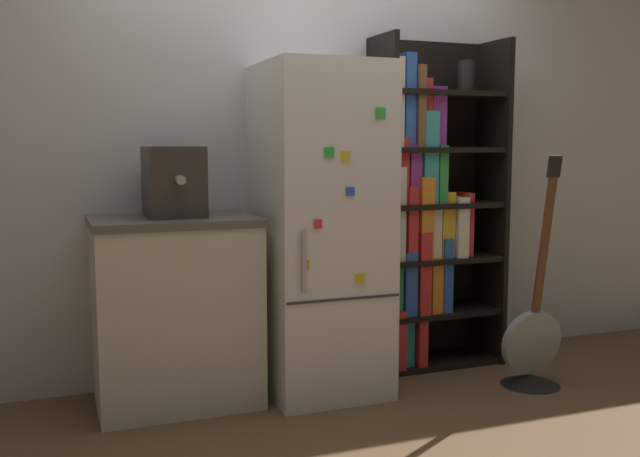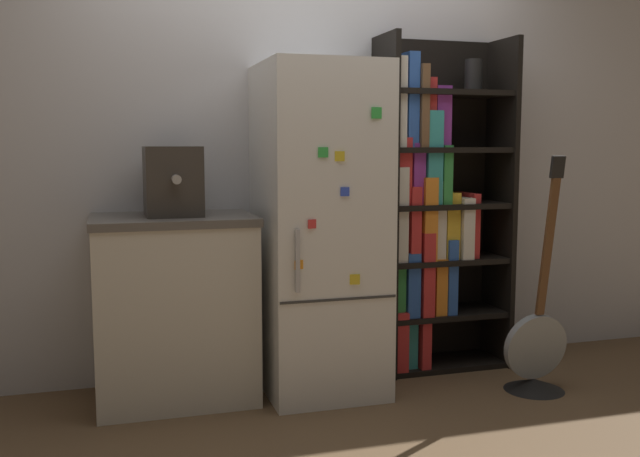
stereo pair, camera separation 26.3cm
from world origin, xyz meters
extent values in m
plane|color=brown|center=(0.00, 0.00, 0.00)|extent=(16.00, 16.00, 0.00)
cube|color=silver|center=(0.00, 0.47, 1.30)|extent=(8.00, 0.05, 2.60)
cube|color=white|center=(0.00, 0.11, 0.85)|extent=(0.60, 0.67, 1.70)
cube|color=#333333|center=(0.00, -0.23, 0.55)|extent=(0.59, 0.01, 0.01)
cube|color=#B2B2B7|center=(-0.21, -0.24, 0.75)|extent=(0.02, 0.02, 0.30)
cube|color=orange|center=(-0.20, -0.23, 0.73)|extent=(0.04, 0.02, 0.04)
cube|color=green|center=(0.18, -0.23, 1.44)|extent=(0.05, 0.01, 0.05)
cube|color=yellow|center=(0.00, -0.23, 1.24)|extent=(0.05, 0.02, 0.05)
cube|color=blue|center=(0.03, -0.23, 1.07)|extent=(0.04, 0.01, 0.04)
cube|color=green|center=(-0.08, -0.23, 1.25)|extent=(0.05, 0.01, 0.05)
cube|color=red|center=(-0.14, -0.23, 0.92)|extent=(0.04, 0.02, 0.04)
cube|color=yellow|center=(0.08, -0.23, 0.64)|extent=(0.05, 0.02, 0.05)
cube|color=black|center=(0.43, 0.27, 0.95)|extent=(0.03, 0.36, 1.89)
cube|color=black|center=(1.15, 0.27, 0.95)|extent=(0.03, 0.36, 1.89)
cube|color=black|center=(0.79, 0.43, 0.95)|extent=(0.76, 0.03, 1.89)
cube|color=black|center=(0.79, 0.27, 0.01)|extent=(0.70, 0.33, 0.03)
cube|color=black|center=(0.79, 0.27, 0.32)|extent=(0.70, 0.33, 0.03)
cube|color=black|center=(0.79, 0.27, 0.63)|extent=(0.70, 0.33, 0.03)
cube|color=black|center=(0.79, 0.27, 0.95)|extent=(0.70, 0.33, 0.03)
cube|color=black|center=(0.79, 0.27, 1.26)|extent=(0.70, 0.33, 0.03)
cube|color=black|center=(0.79, 0.27, 1.58)|extent=(0.70, 0.33, 0.03)
cube|color=red|center=(0.49, 0.26, 0.20)|extent=(0.07, 0.31, 0.34)
cube|color=teal|center=(0.56, 0.28, 0.24)|extent=(0.07, 0.24, 0.42)
cube|color=red|center=(0.64, 0.28, 0.21)|extent=(0.06, 0.31, 0.37)
cube|color=#338C3F|center=(0.48, 0.28, 0.58)|extent=(0.06, 0.27, 0.50)
cube|color=#2D59B2|center=(0.56, 0.26, 0.51)|extent=(0.07, 0.27, 0.36)
cube|color=red|center=(0.64, 0.27, 0.57)|extent=(0.07, 0.30, 0.47)
cube|color=orange|center=(0.73, 0.28, 0.49)|extent=(0.07, 0.29, 0.32)
cube|color=#2D59B2|center=(0.80, 0.28, 0.54)|extent=(0.06, 0.29, 0.43)
cube|color=silver|center=(0.49, 0.26, 0.91)|extent=(0.06, 0.26, 0.52)
cube|color=red|center=(0.56, 0.28, 0.85)|extent=(0.06, 0.30, 0.42)
cube|color=orange|center=(0.65, 0.27, 0.88)|extent=(0.08, 0.31, 0.47)
cube|color=silver|center=(0.73, 0.26, 0.87)|extent=(0.05, 0.23, 0.44)
cube|color=gold|center=(0.80, 0.26, 0.83)|extent=(0.08, 0.23, 0.38)
cube|color=silver|center=(0.88, 0.27, 0.82)|extent=(0.07, 0.31, 0.35)
cube|color=red|center=(0.95, 0.27, 0.83)|extent=(0.04, 0.24, 0.37)
cube|color=red|center=(0.50, 0.28, 1.14)|extent=(0.09, 0.27, 0.37)
cube|color=purple|center=(0.59, 0.28, 1.13)|extent=(0.07, 0.25, 0.34)
cube|color=teal|center=(0.68, 0.27, 1.22)|extent=(0.09, 0.27, 0.51)
cube|color=#338C3F|center=(0.75, 0.28, 1.12)|extent=(0.05, 0.29, 0.33)
cube|color=silver|center=(0.48, 0.27, 1.52)|extent=(0.05, 0.26, 0.49)
cube|color=#2D59B2|center=(0.55, 0.27, 1.53)|extent=(0.06, 0.23, 0.51)
cube|color=brown|center=(0.61, 0.28, 1.50)|extent=(0.04, 0.30, 0.45)
cube|color=red|center=(0.66, 0.27, 1.46)|extent=(0.05, 0.23, 0.38)
cube|color=purple|center=(0.74, 0.28, 1.44)|extent=(0.09, 0.24, 0.34)
cylinder|color=black|center=(0.97, 0.27, 1.68)|extent=(0.10, 0.10, 0.18)
cube|color=beige|center=(-0.74, 0.17, 0.45)|extent=(0.78, 0.56, 0.90)
cube|color=#5B5651|center=(-0.74, 0.17, 0.92)|extent=(0.80, 0.58, 0.04)
cube|color=#38332D|center=(-0.74, 0.18, 1.11)|extent=(0.27, 0.32, 0.34)
cylinder|color=#A5A39E|center=(-0.74, -0.01, 1.13)|extent=(0.04, 0.06, 0.04)
cone|color=black|center=(1.08, -0.26, 0.03)|extent=(0.32, 0.32, 0.06)
cylinder|color=gray|center=(1.08, -0.26, 0.24)|extent=(0.35, 0.09, 0.35)
cube|color=brown|center=(1.08, -0.33, 0.77)|extent=(0.04, 0.12, 0.72)
cube|color=black|center=(1.08, -0.39, 1.18)|extent=(0.07, 0.04, 0.11)
camera|label=1|loc=(-1.31, -3.33, 1.29)|focal=40.00mm
camera|label=2|loc=(-1.06, -3.42, 1.29)|focal=40.00mm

